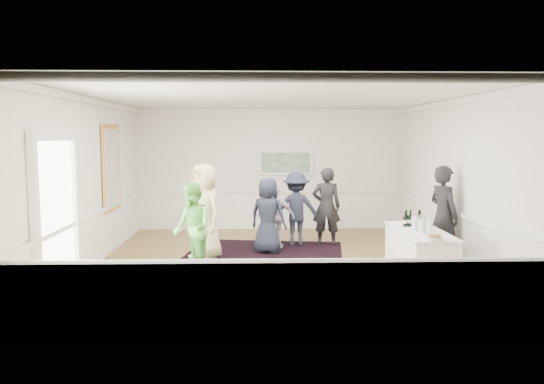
{
  "coord_description": "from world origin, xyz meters",
  "views": [
    {
      "loc": [
        -0.37,
        -10.04,
        2.47
      ],
      "look_at": [
        -0.07,
        0.2,
        1.39
      ],
      "focal_mm": 35.0,
      "sensor_mm": 36.0,
      "label": 1
    }
  ],
  "objects_px": {
    "guest_navy": "(268,216)",
    "guest_tan": "(204,212)",
    "guest_dark_a": "(296,209)",
    "nut_bowl": "(435,237)",
    "serving_table": "(420,254)",
    "guest_dark_b": "(326,207)",
    "ice_bucket": "(419,222)",
    "bartender": "(443,216)",
    "guest_green": "(192,228)",
    "guest_lilac": "(276,216)"
  },
  "relations": [
    {
      "from": "guest_dark_a",
      "to": "guest_dark_b",
      "type": "bearing_deg",
      "value": 177.38
    },
    {
      "from": "bartender",
      "to": "serving_table",
      "type": "bearing_deg",
      "value": 119.44
    },
    {
      "from": "bartender",
      "to": "guest_dark_b",
      "type": "distance_m",
      "value": 2.77
    },
    {
      "from": "guest_tan",
      "to": "guest_dark_a",
      "type": "relative_size",
      "value": 1.16
    },
    {
      "from": "serving_table",
      "to": "guest_green",
      "type": "distance_m",
      "value": 4.06
    },
    {
      "from": "guest_dark_b",
      "to": "nut_bowl",
      "type": "height_order",
      "value": "guest_dark_b"
    },
    {
      "from": "guest_navy",
      "to": "guest_green",
      "type": "bearing_deg",
      "value": 72.84
    },
    {
      "from": "bartender",
      "to": "guest_tan",
      "type": "bearing_deg",
      "value": 61.62
    },
    {
      "from": "ice_bucket",
      "to": "guest_dark_b",
      "type": "bearing_deg",
      "value": 116.32
    },
    {
      "from": "guest_lilac",
      "to": "ice_bucket",
      "type": "bearing_deg",
      "value": 151.25
    },
    {
      "from": "guest_dark_a",
      "to": "ice_bucket",
      "type": "bearing_deg",
      "value": 126.24
    },
    {
      "from": "serving_table",
      "to": "guest_green",
      "type": "height_order",
      "value": "guest_green"
    },
    {
      "from": "guest_dark_a",
      "to": "guest_dark_b",
      "type": "height_order",
      "value": "guest_dark_b"
    },
    {
      "from": "serving_table",
      "to": "guest_dark_b",
      "type": "bearing_deg",
      "value": 114.71
    },
    {
      "from": "serving_table",
      "to": "nut_bowl",
      "type": "bearing_deg",
      "value": -92.17
    },
    {
      "from": "guest_green",
      "to": "ice_bucket",
      "type": "height_order",
      "value": "guest_green"
    },
    {
      "from": "guest_navy",
      "to": "guest_tan",
      "type": "bearing_deg",
      "value": 47.39
    },
    {
      "from": "bartender",
      "to": "guest_green",
      "type": "xyz_separation_m",
      "value": [
        -4.73,
        -0.46,
        -0.14
      ]
    },
    {
      "from": "guest_lilac",
      "to": "ice_bucket",
      "type": "distance_m",
      "value": 3.36
    },
    {
      "from": "guest_dark_b",
      "to": "guest_dark_a",
      "type": "bearing_deg",
      "value": 2.55
    },
    {
      "from": "guest_tan",
      "to": "serving_table",
      "type": "bearing_deg",
      "value": 28.88
    },
    {
      "from": "bartender",
      "to": "guest_dark_a",
      "type": "xyz_separation_m",
      "value": [
        -2.68,
        1.94,
        -0.13
      ]
    },
    {
      "from": "bartender",
      "to": "guest_dark_b",
      "type": "relative_size",
      "value": 1.08
    },
    {
      "from": "guest_dark_a",
      "to": "ice_bucket",
      "type": "distance_m",
      "value": 3.31
    },
    {
      "from": "bartender",
      "to": "guest_dark_a",
      "type": "relative_size",
      "value": 1.15
    },
    {
      "from": "guest_lilac",
      "to": "guest_navy",
      "type": "distance_m",
      "value": 0.46
    },
    {
      "from": "guest_dark_a",
      "to": "nut_bowl",
      "type": "bearing_deg",
      "value": 117.29
    },
    {
      "from": "guest_green",
      "to": "guest_navy",
      "type": "height_order",
      "value": "guest_green"
    },
    {
      "from": "serving_table",
      "to": "ice_bucket",
      "type": "xyz_separation_m",
      "value": [
        0.02,
        0.16,
        0.53
      ]
    },
    {
      "from": "ice_bucket",
      "to": "serving_table",
      "type": "bearing_deg",
      "value": -96.15
    },
    {
      "from": "guest_green",
      "to": "guest_lilac",
      "type": "bearing_deg",
      "value": 115.73
    },
    {
      "from": "guest_lilac",
      "to": "guest_navy",
      "type": "xyz_separation_m",
      "value": [
        -0.18,
        -0.42,
        0.08
      ]
    },
    {
      "from": "serving_table",
      "to": "guest_navy",
      "type": "relative_size",
      "value": 1.28
    },
    {
      "from": "guest_lilac",
      "to": "ice_bucket",
      "type": "height_order",
      "value": "guest_lilac"
    },
    {
      "from": "serving_table",
      "to": "nut_bowl",
      "type": "xyz_separation_m",
      "value": [
        -0.03,
        -0.85,
        0.45
      ]
    },
    {
      "from": "ice_bucket",
      "to": "guest_lilac",
      "type": "bearing_deg",
      "value": 137.18
    },
    {
      "from": "guest_tan",
      "to": "guest_navy",
      "type": "relative_size",
      "value": 1.2
    },
    {
      "from": "bartender",
      "to": "guest_dark_b",
      "type": "height_order",
      "value": "bartender"
    },
    {
      "from": "nut_bowl",
      "to": "guest_tan",
      "type": "bearing_deg",
      "value": 149.21
    },
    {
      "from": "guest_navy",
      "to": "ice_bucket",
      "type": "xyz_separation_m",
      "value": [
        2.64,
        -1.86,
        0.14
      ]
    },
    {
      "from": "guest_navy",
      "to": "guest_lilac",
      "type": "bearing_deg",
      "value": -89.43
    },
    {
      "from": "guest_tan",
      "to": "nut_bowl",
      "type": "bearing_deg",
      "value": 18.57
    },
    {
      "from": "guest_green",
      "to": "guest_navy",
      "type": "bearing_deg",
      "value": 112.66
    },
    {
      "from": "serving_table",
      "to": "guest_navy",
      "type": "distance_m",
      "value": 3.33
    },
    {
      "from": "guest_dark_a",
      "to": "nut_bowl",
      "type": "distance_m",
      "value": 4.14
    },
    {
      "from": "serving_table",
      "to": "guest_dark_b",
      "type": "distance_m",
      "value": 3.1
    },
    {
      "from": "guest_dark_a",
      "to": "guest_dark_b",
      "type": "relative_size",
      "value": 0.94
    },
    {
      "from": "guest_green",
      "to": "nut_bowl",
      "type": "xyz_separation_m",
      "value": [
        3.98,
        -1.26,
        0.05
      ]
    },
    {
      "from": "guest_navy",
      "to": "nut_bowl",
      "type": "bearing_deg",
      "value": 155.76
    },
    {
      "from": "guest_dark_b",
      "to": "ice_bucket",
      "type": "height_order",
      "value": "guest_dark_b"
    }
  ]
}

